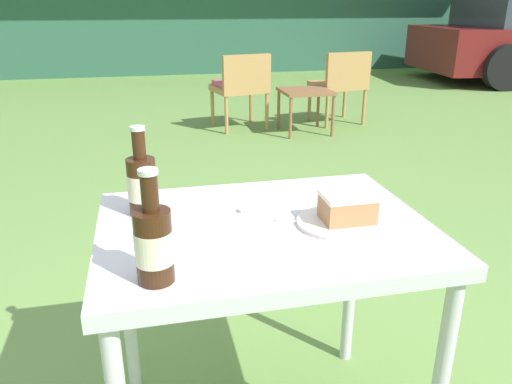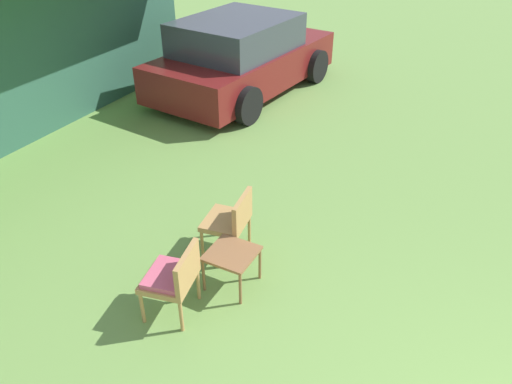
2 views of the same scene
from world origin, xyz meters
name	(u,v)px [view 1 (image 1 of 2)]	position (x,y,z in m)	size (l,w,h in m)	color
wicker_chair_cushioned	(241,84)	(0.69, 3.83, 0.45)	(0.58, 0.54, 0.75)	#B2844C
wicker_chair_plain	(341,81)	(1.75, 3.81, 0.45)	(0.56, 0.52, 0.75)	#B2844C
garden_side_table	(306,95)	(1.27, 3.54, 0.37)	(0.47, 0.48, 0.42)	brown
patio_table	(264,252)	(0.00, 0.00, 0.62)	(0.83, 0.63, 0.70)	silver
cake_on_plate	(344,212)	(0.19, -0.04, 0.73)	(0.20, 0.20, 0.08)	silver
cola_bottle_near	(142,184)	(-0.30, 0.14, 0.78)	(0.08, 0.08, 0.24)	#381E0F
cola_bottle_far	(154,243)	(-0.28, -0.22, 0.78)	(0.08, 0.08, 0.24)	#381E0F
fork	(315,223)	(0.12, -0.03, 0.70)	(0.19, 0.09, 0.01)	silver
loose_bottle_cap	(243,210)	(-0.04, 0.09, 0.70)	(0.03, 0.03, 0.01)	silver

